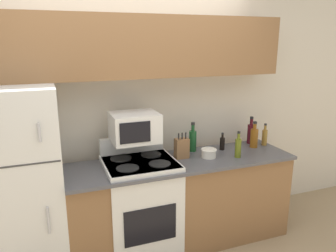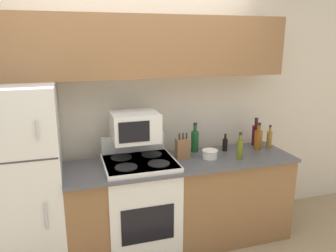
{
  "view_description": "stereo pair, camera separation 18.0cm",
  "coord_description": "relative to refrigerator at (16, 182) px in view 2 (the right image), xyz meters",
  "views": [
    {
      "loc": [
        -0.78,
        -2.41,
        1.98
      ],
      "look_at": [
        0.23,
        0.26,
        1.23
      ],
      "focal_mm": 35.0,
      "sensor_mm": 36.0,
      "label": 1
    },
    {
      "loc": [
        -0.61,
        -2.46,
        1.98
      ],
      "look_at": [
        0.23,
        0.26,
        1.23
      ],
      "focal_mm": 35.0,
      "sensor_mm": 36.0,
      "label": 2
    }
  ],
  "objects": [
    {
      "name": "wall_back",
      "position": [
        1.09,
        0.39,
        0.45
      ],
      "size": [
        8.0,
        0.05,
        2.55
      ],
      "color": "beige",
      "rests_on": "ground_plane"
    },
    {
      "name": "lower_cabinets",
      "position": [
        1.47,
        -0.06,
        -0.38
      ],
      "size": [
        2.17,
        0.62,
        0.88
      ],
      "color": "brown",
      "rests_on": "ground_plane"
    },
    {
      "name": "refrigerator",
      "position": [
        0.0,
        0.0,
        0.0
      ],
      "size": [
        0.76,
        0.73,
        1.65
      ],
      "color": "silver",
      "rests_on": "ground_plane"
    },
    {
      "name": "upper_cabinets",
      "position": [
        1.09,
        0.2,
        1.1
      ],
      "size": [
        2.93,
        0.33,
        0.56
      ],
      "color": "brown",
      "rests_on": "refrigerator"
    },
    {
      "name": "stove",
      "position": [
        1.05,
        -0.07,
        -0.35
      ],
      "size": [
        0.65,
        0.6,
        1.08
      ],
      "color": "silver",
      "rests_on": "ground_plane"
    },
    {
      "name": "microwave",
      "position": [
        1.04,
        0.03,
        0.4
      ],
      "size": [
        0.42,
        0.36,
        0.26
      ],
      "color": "silver",
      "rests_on": "stove"
    },
    {
      "name": "knife_block",
      "position": [
        1.48,
        -0.02,
        0.16
      ],
      "size": [
        0.13,
        0.09,
        0.25
      ],
      "color": "brown",
      "rests_on": "lower_cabinets"
    },
    {
      "name": "bowl",
      "position": [
        1.73,
        -0.1,
        0.1
      ],
      "size": [
        0.15,
        0.15,
        0.08
      ],
      "color": "silver",
      "rests_on": "lower_cabinets"
    },
    {
      "name": "bottle_soy_sauce",
      "position": [
        1.97,
        0.06,
        0.13
      ],
      "size": [
        0.05,
        0.05,
        0.18
      ],
      "color": "black",
      "rests_on": "lower_cabinets"
    },
    {
      "name": "bottle_wine_red",
      "position": [
        2.37,
        0.14,
        0.18
      ],
      "size": [
        0.08,
        0.08,
        0.3
      ],
      "color": "#470F19",
      "rests_on": "lower_cabinets"
    },
    {
      "name": "bottle_vinegar",
      "position": [
        2.47,
        0.03,
        0.15
      ],
      "size": [
        0.06,
        0.06,
        0.24
      ],
      "color": "olive",
      "rests_on": "lower_cabinets"
    },
    {
      "name": "bottle_olive_oil",
      "position": [
        2.0,
        -0.2,
        0.16
      ],
      "size": [
        0.06,
        0.06,
        0.26
      ],
      "color": "#5B6619",
      "rests_on": "lower_cabinets"
    },
    {
      "name": "bottle_whiskey",
      "position": [
        2.32,
        0.01,
        0.17
      ],
      "size": [
        0.08,
        0.08,
        0.28
      ],
      "color": "brown",
      "rests_on": "lower_cabinets"
    },
    {
      "name": "bottle_wine_green",
      "position": [
        1.67,
        0.13,
        0.18
      ],
      "size": [
        0.08,
        0.08,
        0.3
      ],
      "color": "#194C23",
      "rests_on": "lower_cabinets"
    }
  ]
}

